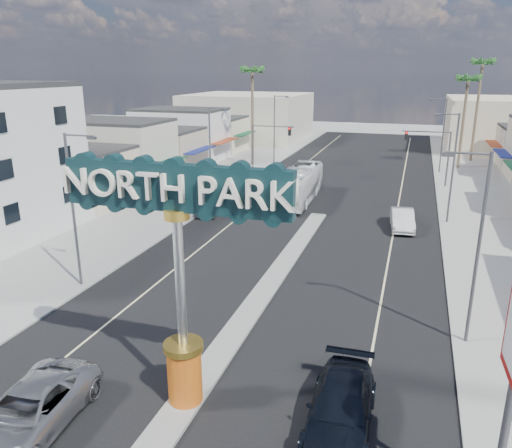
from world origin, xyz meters
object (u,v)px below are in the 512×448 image
Objects in this scene: suv_right at (341,408)px; palm_left_far at (252,76)px; traffic_signal_right at (431,147)px; streetlight_l_mid at (212,151)px; palm_right_mid at (468,83)px; streetlight_l_near at (75,204)px; car_parked_right at (402,219)px; gateway_sign at (179,259)px; palm_right_far at (482,68)px; traffic_signal_left at (267,140)px; car_parked_left at (213,206)px; suv_left at (29,411)px; streetlight_r_mid at (451,163)px; streetlight_r_near at (475,241)px; city_bus at (299,184)px; streetlight_r_far at (442,132)px; streetlight_l_far at (275,126)px.

palm_left_far is at bearing 110.33° from suv_right.
streetlight_l_mid is at bearing -144.50° from traffic_signal_right.
traffic_signal_right is at bearing -107.63° from palm_right_mid.
streetlight_l_near is 1.60× the size of suv_right.
car_parked_right is at bearing -48.58° from palm_left_far.
suv_right is at bearing 4.61° from gateway_sign.
streetlight_l_mid is at bearing -128.48° from palm_right_far.
car_parked_left is at bearing -89.39° from traffic_signal_left.
streetlight_l_mid is at bearing 96.09° from suv_left.
streetlight_l_near is at bearing -136.21° from streetlight_r_mid.
city_bus is at bearing 119.44° from streetlight_r_near.
traffic_signal_right is at bearing -98.86° from streetlight_r_far.
city_bus is (7.60, -18.49, -3.45)m from streetlight_l_far.
palm_right_far reaches higher than streetlight_r_far.
traffic_signal_left is at bearing 144.50° from streetlight_r_mid.
gateway_sign is 1.02× the size of streetlight_l_mid.
traffic_signal_right is at bearing -15.15° from palm_left_far.
streetlight_r_mid is 31.47m from palm_left_far.
suv_left is (8.46, -51.09, -10.67)m from palm_left_far.
palm_right_far is (25.43, 32.00, 7.32)m from streetlight_l_mid.
palm_right_mid is at bearing -108.43° from palm_right_far.
palm_right_far is 2.51× the size of suv_right.
streetlight_l_mid is 1.00× the size of streetlight_r_near.
city_bus is at bearing -122.05° from palm_right_far.
streetlight_r_mid is 1.60× the size of suv_right.
city_bus reaches higher than car_parked_left.
streetlight_r_far is 32.28m from car_parked_left.
suv_left is at bearing -94.14° from city_bus.
palm_left_far reaches higher than streetlight_l_mid.
streetlight_r_near is (20.87, -20.00, 0.00)m from streetlight_l_mid.
gateway_sign is 0.70× the size of palm_left_far.
streetlight_l_mid is 28.90m from streetlight_r_near.
suv_right is (18.85, -47.55, -10.68)m from palm_left_far.
streetlight_l_near reaches higher than suv_left.
streetlight_l_mid reaches higher than suv_left.
palm_left_far is at bearing -167.01° from palm_right_mid.
suv_left is at bearing -145.99° from gateway_sign.
palm_left_far reaches higher than suv_left.
palm_left_far is at bearing 97.31° from streetlight_l_mid.
streetlight_r_near is at bearing -85.05° from car_parked_right.
city_bus is at bearing -67.66° from streetlight_l_far.
suv_right is 0.48× the size of city_bus.
city_bus is (10.16, -16.49, -9.88)m from palm_left_far.
streetlight_r_near is at bearing 57.46° from suv_right.
streetlight_r_far is at bearing 4.88° from palm_left_far.
streetlight_l_far is (-10.43, 50.02, -0.86)m from gateway_sign.
traffic_signal_right is (18.37, 0.00, 0.00)m from traffic_signal_left.
suv_left is (4.64, -45.08, -3.45)m from traffic_signal_left.
streetlight_r_mid is 0.74× the size of palm_right_mid.
palm_left_far is 2.20× the size of suv_left.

